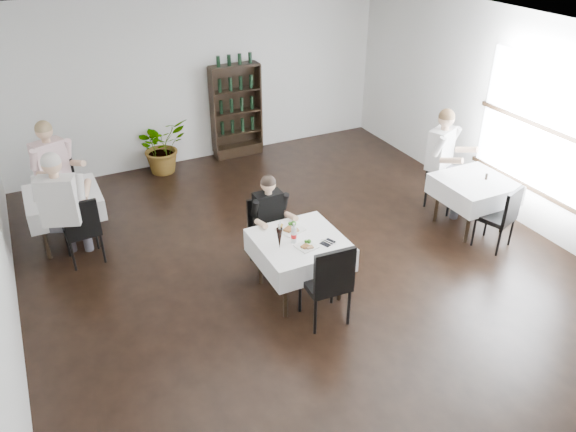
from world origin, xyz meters
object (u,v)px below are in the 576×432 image
(wine_shelf, at_px, (236,112))
(potted_tree, at_px, (162,146))
(diner_main, at_px, (271,216))
(main_table, at_px, (299,250))

(wine_shelf, bearing_deg, potted_tree, -175.56)
(wine_shelf, distance_m, diner_main, 3.78)
(wine_shelf, xyz_separation_m, potted_tree, (-1.47, -0.11, -0.36))
(potted_tree, relative_size, diner_main, 0.74)
(main_table, relative_size, diner_main, 0.78)
(wine_shelf, distance_m, main_table, 4.41)
(wine_shelf, xyz_separation_m, main_table, (-0.90, -4.31, -0.23))
(wine_shelf, relative_size, diner_main, 1.33)
(main_table, bearing_deg, wine_shelf, 78.22)
(potted_tree, xyz_separation_m, diner_main, (0.50, -3.54, 0.28))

